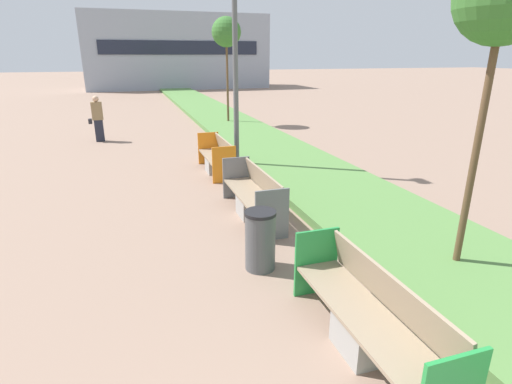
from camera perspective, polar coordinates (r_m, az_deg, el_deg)
The scene contains 9 objects.
planter_grass_strip at distance 12.95m, azimuth 3.20°, elevation 5.46°, with size 2.80×120.00×0.18m.
building_backdrop at distance 42.18m, azimuth -11.19°, elevation 19.05°, with size 17.11×6.14×6.83m.
bench_green_frame at distance 4.70m, azimuth 15.80°, elevation -17.32°, with size 0.65×2.46×0.94m.
bench_grey_frame at distance 8.05m, azimuth -0.33°, elevation -0.85°, with size 0.65×2.42×0.94m.
bench_orange_frame at distance 11.17m, azimuth -5.58°, elevation 4.68°, with size 0.65×2.07×0.94m.
litter_bin at distance 6.05m, azimuth 0.61°, elevation -6.89°, with size 0.48×0.48×0.93m.
street_lamp_post at distance 11.15m, azimuth -3.04°, elevation 22.35°, with size 0.24×0.44×6.78m.
sapling_tree_far at distance 18.92m, azimuth -4.26°, elevation 21.74°, with size 1.29×1.29×4.72m.
pedestrian_walking at distance 16.29m, azimuth -21.68°, elevation 9.73°, with size 0.53×0.24×1.70m.
Camera 1 is at (-1.33, 0.25, 3.11)m, focal length 28.00 mm.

